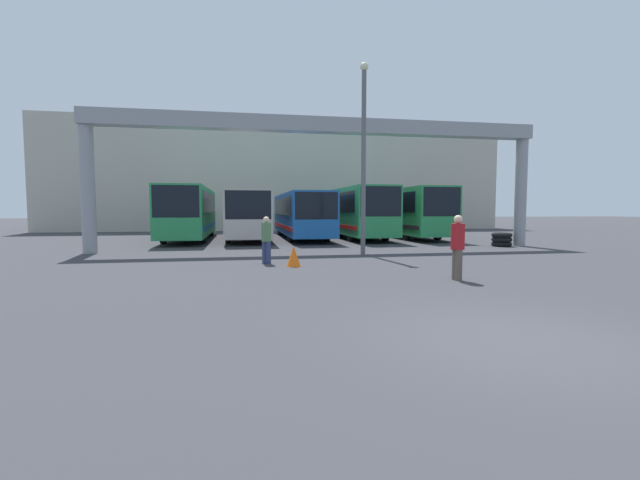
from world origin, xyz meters
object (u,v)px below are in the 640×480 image
at_px(bus_slot_4, 402,210).
at_px(pedestrian_mid_right, 458,246).
at_px(tire_stack, 502,240).
at_px(lamp_post, 364,151).
at_px(bus_slot_1, 247,212).
at_px(traffic_cone, 294,256).
at_px(bus_slot_3, 355,210).
at_px(bus_slot_0, 190,210).
at_px(pedestrian_near_center, 266,239).
at_px(bus_slot_2, 301,213).

distance_m(bus_slot_4, pedestrian_mid_right, 18.87).
height_order(tire_stack, lamp_post, lamp_post).
distance_m(bus_slot_1, traffic_cone, 14.08).
xyz_separation_m(bus_slot_3, bus_slot_4, (3.63, 0.60, -0.01)).
bearing_deg(tire_stack, bus_slot_4, 105.37).
bearing_deg(tire_stack, bus_slot_0, 153.60).
relative_size(bus_slot_3, lamp_post, 1.37).
xyz_separation_m(bus_slot_1, tire_stack, (13.21, -7.95, -1.40)).
bearing_deg(bus_slot_0, bus_slot_4, 0.25).
distance_m(bus_slot_1, tire_stack, 15.48).
height_order(pedestrian_near_center, tire_stack, pedestrian_near_center).
xyz_separation_m(bus_slot_0, traffic_cone, (4.99, -14.36, -1.54)).
height_order(bus_slot_2, traffic_cone, bus_slot_2).
relative_size(pedestrian_mid_right, traffic_cone, 2.53).
bearing_deg(pedestrian_mid_right, bus_slot_1, -162.25).
xyz_separation_m(pedestrian_near_center, tire_stack, (12.71, 5.05, -0.54)).
relative_size(bus_slot_1, bus_slot_3, 1.02).
bearing_deg(pedestrian_mid_right, lamp_post, -174.25).
bearing_deg(tire_stack, lamp_post, -162.82).
xyz_separation_m(bus_slot_3, lamp_post, (-2.45, -10.41, 2.52)).
distance_m(bus_slot_1, pedestrian_near_center, 13.03).
relative_size(bus_slot_2, bus_slot_3, 1.12).
xyz_separation_m(bus_slot_0, bus_slot_4, (14.52, 0.06, 0.03)).
distance_m(traffic_cone, tire_stack, 13.28).
relative_size(bus_slot_0, traffic_cone, 17.18).
height_order(bus_slot_3, bus_slot_4, bus_slot_3).
height_order(bus_slot_3, lamp_post, lamp_post).
height_order(bus_slot_3, pedestrian_mid_right, bus_slot_3).
bearing_deg(bus_slot_3, bus_slot_2, 169.44).
bearing_deg(lamp_post, pedestrian_near_center, -150.40).
bearing_deg(bus_slot_2, tire_stack, -41.57).
height_order(bus_slot_2, bus_slot_4, bus_slot_4).
bearing_deg(traffic_cone, bus_slot_3, 66.88).
bearing_deg(bus_slot_4, pedestrian_near_center, -127.66).
bearing_deg(lamp_post, tire_stack, 17.18).
xyz_separation_m(bus_slot_0, pedestrian_near_center, (4.13, -13.41, -0.99)).
height_order(bus_slot_4, pedestrian_mid_right, bus_slot_4).
height_order(bus_slot_2, pedestrian_mid_right, bus_slot_2).
relative_size(bus_slot_3, bus_slot_4, 0.90).
bearing_deg(bus_slot_0, tire_stack, -26.40).
height_order(bus_slot_1, pedestrian_mid_right, bus_slot_1).
relative_size(bus_slot_0, bus_slot_3, 1.10).
height_order(bus_slot_0, lamp_post, lamp_post).
bearing_deg(pedestrian_mid_right, bus_slot_3, 174.59).
xyz_separation_m(bus_slot_4, tire_stack, (2.31, -8.42, -1.56)).
relative_size(bus_slot_0, pedestrian_mid_right, 6.80).
bearing_deg(pedestrian_near_center, traffic_cone, 167.33).
bearing_deg(pedestrian_mid_right, pedestrian_near_center, -132.17).
height_order(bus_slot_0, traffic_cone, bus_slot_0).
distance_m(bus_slot_1, lamp_post, 11.90).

